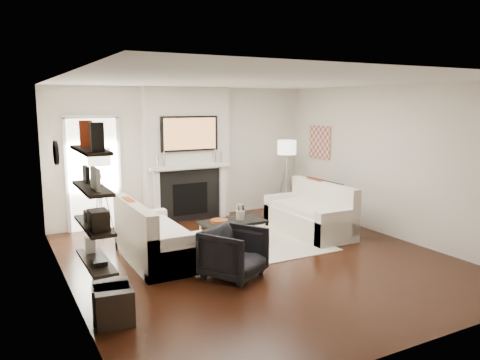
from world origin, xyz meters
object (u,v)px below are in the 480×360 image
loveseat_right_base (309,222)px  lamp_left_shade (99,157)px  coffee_table (233,222)px  ottoman_near (111,301)px  armchair (234,251)px  lamp_right_shade (287,147)px  loveseat_left_base (157,247)px

loveseat_right_base → lamp_left_shade: size_ratio=4.50×
coffee_table → ottoman_near: coffee_table is taller
armchair → ottoman_near: size_ratio=1.89×
coffee_table → armchair: armchair is taller
lamp_left_shade → lamp_right_shade: size_ratio=1.00×
loveseat_left_base → coffee_table: bearing=6.7°
lamp_right_shade → ottoman_near: size_ratio=1.00×
lamp_right_shade → ottoman_near: (-4.52, -3.25, -1.25)m
loveseat_right_base → ottoman_near: size_ratio=4.50×
lamp_left_shade → lamp_right_shade: (3.90, -0.09, 0.00)m
loveseat_left_base → lamp_left_shade: bearing=104.7°
loveseat_left_base → ottoman_near: (-1.07, -1.62, -0.01)m
armchair → coffee_table: bearing=32.5°
ottoman_near → lamp_right_shade: bearing=35.7°
armchair → lamp_right_shade: size_ratio=1.89×
loveseat_left_base → ottoman_near: loveseat_left_base is taller
loveseat_left_base → loveseat_right_base: bearing=2.9°
loveseat_right_base → ottoman_near: (-4.03, -1.77, -0.01)m
loveseat_left_base → ottoman_near: size_ratio=4.50×
loveseat_right_base → armchair: armchair is taller
armchair → ottoman_near: armchair is taller
loveseat_right_base → lamp_left_shade: (-3.41, 1.57, 1.24)m
lamp_right_shade → coffee_table: bearing=-144.6°
loveseat_left_base → coffee_table: 1.40m
ottoman_near → coffee_table: bearing=36.0°
coffee_table → lamp_right_shade: 2.74m
loveseat_left_base → armchair: armchair is taller
loveseat_left_base → lamp_left_shade: lamp_left_shade is taller
loveseat_left_base → lamp_left_shade: 2.17m
armchair → ottoman_near: (-1.79, -0.46, -0.18)m
coffee_table → loveseat_right_base: bearing=-0.4°
coffee_table → armchair: 1.48m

